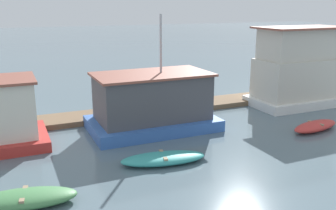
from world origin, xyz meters
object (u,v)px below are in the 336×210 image
object	(u,v)px
houseboat_blue	(152,103)
dinghy_green	(24,199)
dinghy_red	(315,126)
dinghy_teal	(163,158)
houseboat_white	(299,69)

from	to	relation	value
houseboat_blue	dinghy_green	bearing A→B (deg)	-139.78
dinghy_green	dinghy_red	distance (m)	14.68
houseboat_blue	dinghy_red	xyz separation A→B (m)	(7.77, -3.74, -1.17)
dinghy_green	dinghy_red	size ratio (longest dim) A/B	1.10
dinghy_red	houseboat_blue	bearing A→B (deg)	154.30
dinghy_red	dinghy_teal	bearing A→B (deg)	-175.75
houseboat_white	dinghy_green	xyz separation A→B (m)	(-17.36, -6.58, -2.11)
houseboat_blue	dinghy_green	xyz separation A→B (m)	(-6.78, -5.73, -1.16)
dinghy_teal	houseboat_blue	bearing A→B (deg)	74.34
houseboat_white	dinghy_red	world-z (taller)	houseboat_white
houseboat_blue	dinghy_teal	xyz separation A→B (m)	(-1.24, -4.41, -1.19)
dinghy_green	dinghy_teal	world-z (taller)	dinghy_green
houseboat_white	dinghy_teal	world-z (taller)	houseboat_white
dinghy_green	dinghy_teal	distance (m)	5.70
dinghy_teal	dinghy_red	distance (m)	9.03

